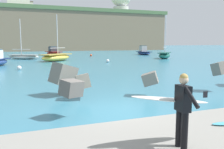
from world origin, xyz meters
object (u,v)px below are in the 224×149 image
object	(u,v)px
boat_far_left	(144,52)
mooring_buoy_middle	(108,61)
boat_mid_right	(56,57)
station_building_west	(19,1)
boat_near_centre	(53,53)
mooring_buoy_inner	(19,68)
boat_near_left	(24,57)
station_building_central	(26,8)
surfer_with_board	(179,104)
mooring_buoy_outer	(91,55)
boat_near_right	(164,55)

from	to	relation	value
boat_far_left	mooring_buoy_middle	bearing A→B (deg)	-130.43
boat_mid_right	station_building_west	distance (m)	54.76
boat_near_centre	station_building_west	bearing A→B (deg)	100.05
mooring_buoy_inner	boat_near_left	bearing A→B (deg)	88.79
boat_mid_right	station_building_central	distance (m)	69.43
surfer_with_board	mooring_buoy_outer	size ratio (longest dim) A/B	4.80
boat_far_left	mooring_buoy_inner	distance (m)	34.13
surfer_with_board	mooring_buoy_middle	xyz separation A→B (m)	(7.25, 26.05, -1.06)
mooring_buoy_middle	station_building_west	xyz separation A→B (m)	(-11.97, 57.11, 16.56)
boat_near_centre	boat_near_right	distance (m)	22.55
boat_near_left	boat_far_left	distance (m)	26.07
boat_near_centre	boat_far_left	world-z (taller)	boat_far_left
boat_near_centre	mooring_buoy_inner	size ratio (longest dim) A/B	12.76
mooring_buoy_middle	boat_far_left	bearing A→B (deg)	49.57
boat_near_right	station_building_west	world-z (taller)	station_building_west
mooring_buoy_middle	boat_near_left	bearing A→B (deg)	135.31
surfer_with_board	station_building_west	xyz separation A→B (m)	(-4.72, 83.16, 15.50)
boat_near_right	surfer_with_board	bearing A→B (deg)	-122.14
boat_near_right	mooring_buoy_outer	bearing A→B (deg)	132.69
boat_near_centre	mooring_buoy_middle	distance (m)	19.71
mooring_buoy_inner	mooring_buoy_middle	bearing A→B (deg)	26.25
surfer_with_board	mooring_buoy_middle	bearing A→B (deg)	74.44
surfer_with_board	station_building_west	size ratio (longest dim) A/B	0.29
surfer_with_board	boat_near_right	size ratio (longest dim) A/B	0.29
boat_near_left	station_building_west	xyz separation A→B (m)	(-1.08, 46.34, 16.34)
mooring_buoy_inner	station_building_west	xyz separation A→B (m)	(-0.74, 62.65, 16.56)
mooring_buoy_outer	station_building_west	xyz separation A→B (m)	(-13.61, 42.18, 16.56)
boat_near_right	station_building_central	bearing A→B (deg)	107.42
mooring_buoy_outer	station_building_west	distance (m)	47.31
surfer_with_board	boat_near_left	world-z (taller)	boat_near_left
mooring_buoy_middle	surfer_with_board	bearing A→B (deg)	-105.56
mooring_buoy_inner	mooring_buoy_middle	world-z (taller)	same
boat_near_left	mooring_buoy_middle	bearing A→B (deg)	-44.69
boat_near_left	mooring_buoy_middle	size ratio (longest dim) A/B	14.84
boat_near_centre	boat_mid_right	xyz separation A→B (m)	(-1.13, -13.89, -0.07)
boat_mid_right	station_building_west	size ratio (longest dim) A/B	0.94
mooring_buoy_inner	station_building_central	bearing A→B (deg)	88.97
boat_near_right	boat_mid_right	distance (m)	18.04
boat_near_right	station_building_west	bearing A→B (deg)	114.01
boat_far_left	boat_near_left	bearing A→B (deg)	-166.30
mooring_buoy_inner	surfer_with_board	bearing A→B (deg)	-79.02
surfer_with_board	station_building_central	distance (m)	99.83
surfer_with_board	boat_near_right	distance (m)	35.56
station_building_west	station_building_central	xyz separation A→B (m)	(2.14, 15.45, -0.16)
mooring_buoy_inner	mooring_buoy_middle	distance (m)	12.52
boat_near_right	station_building_central	size ratio (longest dim) A/B	1.25
surfer_with_board	mooring_buoy_inner	bearing A→B (deg)	100.98
mooring_buoy_inner	mooring_buoy_outer	bearing A→B (deg)	57.85
station_building_west	surfer_with_board	bearing A→B (deg)	-86.75
boat_near_left	boat_far_left	world-z (taller)	boat_near_left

